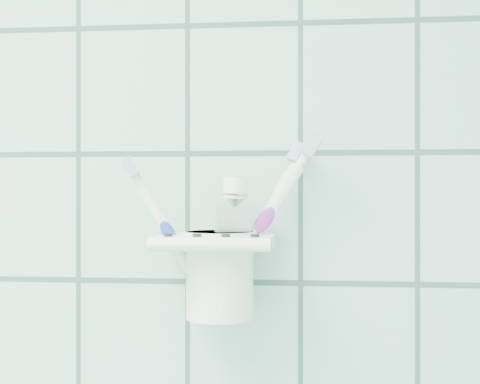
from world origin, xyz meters
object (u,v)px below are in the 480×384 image
Objects in this scene: toothbrush_pink at (212,222)px; toothpaste_tube at (228,234)px; toothbrush_blue at (220,214)px; holder_bracket at (216,243)px; toothbrush_orange at (212,206)px; cup at (220,271)px.

toothbrush_pink is 0.02m from toothpaste_tube.
toothbrush_blue is 1.38× the size of toothpaste_tube.
holder_bracket is 0.04m from toothbrush_orange.
cup is 0.47× the size of toothbrush_blue.
holder_bracket is at bearing -56.03° from toothbrush_pink.
toothbrush_blue is at bearing -53.72° from toothbrush_pink.
toothbrush_orange is (-0.01, 0.01, 0.04)m from holder_bracket.
toothbrush_orange reaches higher than toothbrush_blue.
toothbrush_pink is at bearing 138.81° from holder_bracket.
holder_bracket is 0.86× the size of toothpaste_tube.
cup is at bearing 125.64° from toothbrush_blue.
cup is 0.52× the size of toothbrush_pink.
toothbrush_orange is 0.04m from toothpaste_tube.
holder_bracket and cup have the same top height.
toothbrush_blue is (0.00, -0.00, 0.03)m from holder_bracket.
holder_bracket is 0.02m from toothbrush_pink.
holder_bracket is 0.69× the size of toothbrush_pink.
toothpaste_tube is (0.01, 0.00, 0.01)m from holder_bracket.
toothbrush_blue is (0.00, -0.01, 0.06)m from cup.
toothbrush_pink reaches higher than toothpaste_tube.
toothpaste_tube reaches higher than holder_bracket.
holder_bracket is at bearing 164.04° from toothpaste_tube.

